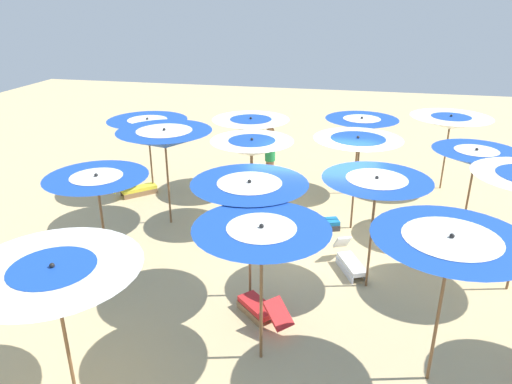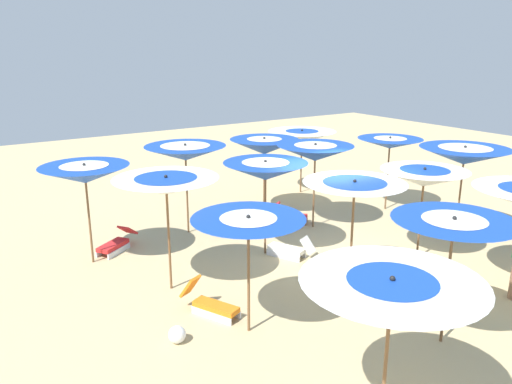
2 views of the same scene
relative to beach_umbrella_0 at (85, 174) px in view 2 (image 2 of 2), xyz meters
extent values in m
cube|color=#D1B57F|center=(-4.84, 2.92, -2.15)|extent=(39.99, 39.99, 0.04)
cylinder|color=brown|center=(0.00, 0.00, -1.07)|extent=(0.05, 0.05, 2.12)
cone|color=#1947B2|center=(0.00, 0.00, -0.01)|extent=(1.98, 1.98, 0.40)
cone|color=white|center=(0.00, 0.00, 0.09)|extent=(1.07, 1.07, 0.22)
sphere|color=black|center=(0.00, 0.00, 0.22)|extent=(0.07, 0.07, 0.07)
cylinder|color=brown|center=(-0.97, 2.25, -1.02)|extent=(0.05, 0.05, 2.22)
cone|color=white|center=(-0.97, 2.25, 0.09)|extent=(2.10, 2.10, 0.33)
cone|color=#1947B2|center=(-0.97, 2.25, 0.17)|extent=(1.23, 1.23, 0.20)
sphere|color=black|center=(-0.97, 2.25, 0.29)|extent=(0.07, 0.07, 0.07)
cylinder|color=brown|center=(-1.43, 4.53, -1.16)|extent=(0.05, 0.05, 1.93)
cone|color=#1947B2|center=(-1.43, 4.53, -0.20)|extent=(1.94, 1.94, 0.36)
cone|color=white|center=(-1.43, 4.53, -0.10)|extent=(0.97, 0.97, 0.18)
sphere|color=black|center=(-1.43, 4.53, 0.01)|extent=(0.07, 0.07, 0.07)
cylinder|color=brown|center=(-1.53, 7.56, -1.13)|extent=(0.05, 0.05, 1.99)
cone|color=white|center=(-1.53, 7.56, -0.13)|extent=(2.25, 2.25, 0.35)
cone|color=#1947B2|center=(-1.53, 7.56, -0.04)|extent=(1.09, 1.09, 0.17)
sphere|color=black|center=(-1.53, 7.56, 0.07)|extent=(0.07, 0.07, 0.07)
cylinder|color=brown|center=(-2.75, -0.57, -1.03)|extent=(0.05, 0.05, 2.19)
cone|color=#1947B2|center=(-2.75, -0.57, 0.07)|extent=(2.13, 2.13, 0.39)
cone|color=white|center=(-2.75, -0.57, 0.15)|extent=(1.29, 1.29, 0.24)
sphere|color=black|center=(-2.75, -0.57, 0.29)|extent=(0.07, 0.07, 0.07)
cylinder|color=brown|center=(-3.67, 1.78, -1.10)|extent=(0.05, 0.05, 2.06)
cone|color=#1947B2|center=(-3.67, 1.78, -0.07)|extent=(1.99, 1.99, 0.42)
cone|color=white|center=(-3.67, 1.78, 0.03)|extent=(1.11, 1.11, 0.24)
sphere|color=black|center=(-3.67, 1.78, 0.17)|extent=(0.07, 0.07, 0.07)
cylinder|color=brown|center=(-4.06, 4.31, -1.06)|extent=(0.05, 0.05, 2.14)
cone|color=white|center=(-4.06, 4.31, 0.01)|extent=(2.05, 2.05, 0.31)
cone|color=#1947B2|center=(-4.06, 4.31, 0.08)|extent=(1.26, 1.26, 0.19)
sphere|color=black|center=(-4.06, 4.31, 0.20)|extent=(0.07, 0.07, 0.07)
cylinder|color=brown|center=(-3.99, 6.63, -1.11)|extent=(0.05, 0.05, 2.04)
cone|color=#1947B2|center=(-3.99, 6.63, -0.09)|extent=(2.00, 2.00, 0.32)
cone|color=white|center=(-3.99, 6.63, 0.00)|extent=(1.02, 1.02, 0.16)
sphere|color=black|center=(-3.99, 6.63, 0.10)|extent=(0.07, 0.07, 0.07)
cylinder|color=brown|center=(-5.30, -0.65, -1.09)|extent=(0.05, 0.05, 2.08)
cone|color=#1947B2|center=(-5.30, -0.65, -0.05)|extent=(2.00, 2.00, 0.45)
cone|color=white|center=(-5.30, -0.65, 0.07)|extent=(1.01, 1.01, 0.23)
sphere|color=black|center=(-5.30, -0.65, 0.20)|extent=(0.07, 0.07, 0.07)
cylinder|color=brown|center=(-5.85, 0.97, -1.07)|extent=(0.05, 0.05, 2.10)
cone|color=#1947B2|center=(-5.85, 0.97, -0.02)|extent=(2.08, 2.08, 0.43)
cone|color=white|center=(-5.85, 0.97, 0.08)|extent=(1.15, 1.15, 0.24)
sphere|color=black|center=(-5.85, 0.97, 0.22)|extent=(0.07, 0.07, 0.07)
cylinder|color=brown|center=(-6.50, 4.05, -1.14)|extent=(0.05, 0.05, 1.98)
cone|color=white|center=(-6.50, 4.05, -0.15)|extent=(1.98, 1.98, 0.38)
cone|color=#1947B2|center=(-6.50, 4.05, -0.06)|extent=(1.12, 1.12, 0.22)
sphere|color=black|center=(-6.50, 4.05, 0.07)|extent=(0.07, 0.07, 0.07)
cylinder|color=brown|center=(-7.76, -1.99, -1.16)|extent=(0.05, 0.05, 1.94)
cone|color=white|center=(-7.76, -1.99, -0.19)|extent=(2.30, 2.30, 0.39)
cone|color=#1947B2|center=(-7.76, -1.99, -0.08)|extent=(1.11, 1.11, 0.19)
sphere|color=black|center=(-7.76, -1.99, 0.03)|extent=(0.07, 0.07, 0.07)
cylinder|color=brown|center=(-8.78, 0.95, -1.10)|extent=(0.05, 0.05, 2.06)
cone|color=#1947B2|center=(-8.78, 0.95, -0.07)|extent=(1.93, 1.93, 0.30)
cone|color=white|center=(-8.78, 0.95, 0.02)|extent=(0.98, 0.98, 0.15)
sphere|color=black|center=(-8.78, 0.95, 0.12)|extent=(0.07, 0.07, 0.07)
cylinder|color=brown|center=(-8.53, 3.65, -1.04)|extent=(0.05, 0.05, 2.18)
cone|color=#1947B2|center=(-8.53, 3.65, 0.05)|extent=(2.26, 2.26, 0.43)
cone|color=white|center=(-8.53, 3.65, 0.15)|extent=(1.32, 1.32, 0.25)
sphere|color=black|center=(-8.53, 3.65, 0.30)|extent=(0.07, 0.07, 0.07)
cube|color=olive|center=(-5.71, 0.28, -2.06)|extent=(0.61, 0.58, 0.14)
cube|color=olive|center=(-5.47, 0.53, -2.06)|extent=(0.61, 0.58, 0.14)
cube|color=red|center=(-5.59, 0.41, -1.94)|extent=(0.82, 0.81, 0.10)
cube|color=red|center=(-5.13, -0.02, -1.72)|extent=(0.58, 0.58, 0.37)
cube|color=silver|center=(-0.68, -0.15, -2.06)|extent=(0.73, 0.51, 0.14)
cube|color=silver|center=(-0.48, -0.44, -2.06)|extent=(0.73, 0.51, 0.14)
cube|color=red|center=(-0.58, -0.30, -1.94)|extent=(0.90, 0.77, 0.10)
cube|color=red|center=(-1.09, -0.65, -1.75)|extent=(0.53, 0.52, 0.31)
cube|color=silver|center=(-3.83, 2.30, -2.06)|extent=(0.40, 0.83, 0.14)
cube|color=silver|center=(-4.12, 2.17, -2.06)|extent=(0.40, 0.83, 0.14)
cube|color=white|center=(-3.98, 2.23, -1.94)|extent=(0.66, 0.94, 0.10)
cube|color=white|center=(-4.21, 2.75, -1.72)|extent=(0.41, 0.40, 0.36)
cube|color=#333338|center=(-4.84, 4.25, -2.06)|extent=(0.83, 0.34, 0.14)
cube|color=#333338|center=(-4.72, 3.92, -2.06)|extent=(0.83, 0.34, 0.14)
cube|color=#1972B7|center=(-4.78, 4.08, -1.94)|extent=(0.94, 0.63, 0.10)
cube|color=#1972B7|center=(-5.33, 3.88, -1.76)|extent=(0.44, 0.44, 0.29)
cube|color=silver|center=(-1.33, 3.70, -2.06)|extent=(0.41, 0.84, 0.14)
cube|color=silver|center=(-1.06, 3.82, -2.06)|extent=(0.41, 0.84, 0.14)
cube|color=orange|center=(-1.19, 3.76, -1.94)|extent=(0.64, 0.94, 0.10)
cube|color=orange|center=(-0.94, 3.21, -1.67)|extent=(0.41, 0.43, 0.45)
sphere|color=white|center=(-0.21, 4.17, -1.97)|extent=(0.30, 0.30, 0.30)
camera|label=1|loc=(-4.09, -6.61, 3.24)|focal=33.69mm
camera|label=2|loc=(2.89, 11.28, 2.74)|focal=35.66mm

